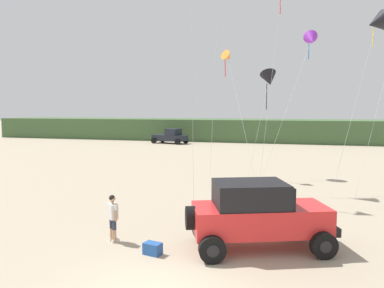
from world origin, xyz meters
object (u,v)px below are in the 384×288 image
jeep (258,213)px  kite_pink_ribbon (312,40)px  kite_orange_streamer (269,79)px  kite_blue_swept (377,23)px  kite_white_parafoil (228,57)px  person_watching (113,215)px  distant_pickup (171,136)px  cooler_box (153,249)px

jeep → kite_pink_ribbon: bearing=80.0°
kite_orange_streamer → kite_blue_swept: bearing=-26.3°
kite_pink_ribbon → kite_blue_swept: 3.52m
kite_white_parafoil → person_watching: bearing=-97.4°
distant_pickup → kite_white_parafoil: 26.19m
distant_pickup → kite_pink_ribbon: bearing=-55.2°
distant_pickup → kite_blue_swept: (20.03, -24.15, 8.48)m
person_watching → cooler_box: person_watching is taller
cooler_box → kite_white_parafoil: size_ratio=0.07×
kite_white_parafoil → kite_orange_streamer: size_ratio=1.16×
cooler_box → kite_orange_streamer: kite_orange_streamer is taller
kite_white_parafoil → kite_pink_ribbon: size_ratio=0.93×
kite_pink_ribbon → kite_blue_swept: size_ratio=0.91×
jeep → distant_pickup: bearing=112.5°
person_watching → kite_white_parafoil: 15.24m
jeep → kite_blue_swept: kite_blue_swept is taller
kite_white_parafoil → kite_blue_swept: bearing=-10.8°
kite_orange_streamer → kite_white_parafoil: bearing=-153.5°
person_watching → kite_blue_swept: bearing=48.5°
kite_blue_swept → kite_white_parafoil: bearing=169.2°
kite_orange_streamer → kite_blue_swept: 7.25m
kite_white_parafoil → kite_orange_streamer: 3.27m
kite_orange_streamer → distant_pickup: bearing=123.5°
jeep → kite_white_parafoil: bearing=104.2°
distant_pickup → kite_pink_ribbon: size_ratio=0.53×
cooler_box → kite_white_parafoil: kite_white_parafoil is taller
jeep → kite_orange_streamer: bearing=92.4°
kite_white_parafoil → kite_pink_ribbon: 5.45m
kite_blue_swept → cooler_box: bearing=-124.7°
kite_blue_swept → jeep: bearing=-116.1°
person_watching → kite_blue_swept: (10.38, 11.72, 8.48)m
person_watching → cooler_box: size_ratio=2.98×
kite_pink_ribbon → kite_blue_swept: kite_blue_swept is taller
kite_pink_ribbon → kite_blue_swept: (3.43, -0.22, 0.73)m
person_watching → kite_blue_swept: kite_blue_swept is taller
person_watching → kite_white_parafoil: kite_white_parafoil is taller
cooler_box → distant_pickup: distant_pickup is taller
distant_pickup → kite_blue_swept: size_ratio=0.49×
cooler_box → person_watching: bearing=170.8°
jeep → kite_orange_streamer: size_ratio=0.68×
kite_white_parafoil → kite_pink_ribbon: (5.22, -1.43, 0.64)m
distant_pickup → kite_white_parafoil: size_ratio=0.58×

